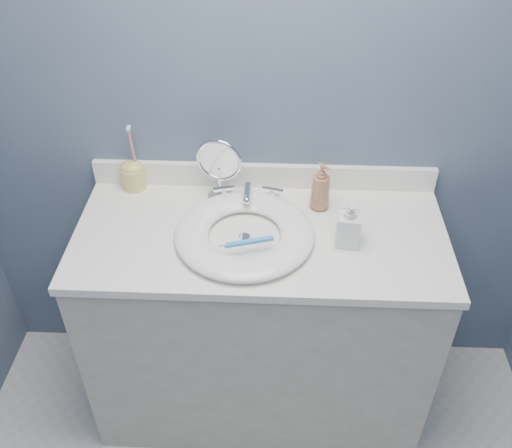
# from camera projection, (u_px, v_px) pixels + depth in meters

# --- Properties ---
(back_wall) EXTENTS (2.20, 0.02, 2.40)m
(back_wall) POSITION_uv_depth(u_px,v_px,m) (264.00, 104.00, 1.87)
(back_wall) COLOR #49556E
(back_wall) RESTS_ON ground
(vanity_cabinet) EXTENTS (1.20, 0.55, 0.85)m
(vanity_cabinet) POSITION_uv_depth(u_px,v_px,m) (260.00, 325.00, 2.15)
(vanity_cabinet) COLOR beige
(vanity_cabinet) RESTS_ON ground
(countertop) EXTENTS (1.22, 0.57, 0.03)m
(countertop) POSITION_uv_depth(u_px,v_px,m) (260.00, 236.00, 1.87)
(countertop) COLOR white
(countertop) RESTS_ON vanity_cabinet
(backsplash) EXTENTS (1.22, 0.02, 0.09)m
(backsplash) POSITION_uv_depth(u_px,v_px,m) (263.00, 176.00, 2.03)
(backsplash) COLOR white
(backsplash) RESTS_ON countertop
(basin) EXTENTS (0.45, 0.45, 0.04)m
(basin) POSITION_uv_depth(u_px,v_px,m) (245.00, 234.00, 1.83)
(basin) COLOR white
(basin) RESTS_ON countertop
(drain) EXTENTS (0.04, 0.04, 0.01)m
(drain) POSITION_uv_depth(u_px,v_px,m) (245.00, 237.00, 1.84)
(drain) COLOR silver
(drain) RESTS_ON countertop
(faucet) EXTENTS (0.25, 0.13, 0.07)m
(faucet) POSITION_uv_depth(u_px,v_px,m) (248.00, 195.00, 1.97)
(faucet) COLOR silver
(faucet) RESTS_ON countertop
(makeup_mirror) EXTENTS (0.16, 0.09, 0.24)m
(makeup_mirror) POSITION_uv_depth(u_px,v_px,m) (219.00, 167.00, 1.92)
(makeup_mirror) COLOR silver
(makeup_mirror) RESTS_ON countertop
(soap_bottle_amber) EXTENTS (0.10, 0.10, 0.18)m
(soap_bottle_amber) POSITION_uv_depth(u_px,v_px,m) (321.00, 187.00, 1.91)
(soap_bottle_amber) COLOR #9E6747
(soap_bottle_amber) RESTS_ON countertop
(soap_bottle_clear) EXTENTS (0.08, 0.08, 0.16)m
(soap_bottle_clear) POSITION_uv_depth(u_px,v_px,m) (349.00, 223.00, 1.77)
(soap_bottle_clear) COLOR silver
(soap_bottle_clear) RESTS_ON countertop
(toothbrush_holder) EXTENTS (0.09, 0.09, 0.25)m
(toothbrush_holder) POSITION_uv_depth(u_px,v_px,m) (133.00, 174.00, 2.02)
(toothbrush_holder) COLOR #D5C36A
(toothbrush_holder) RESTS_ON countertop
(toothbrush_lying) EXTENTS (0.17, 0.06, 0.02)m
(toothbrush_lying) POSITION_uv_depth(u_px,v_px,m) (247.00, 242.00, 1.75)
(toothbrush_lying) COLOR #3B8FD2
(toothbrush_lying) RESTS_ON basin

